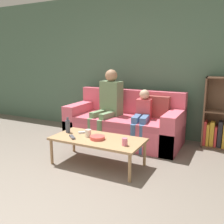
{
  "coord_description": "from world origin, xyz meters",
  "views": [
    {
      "loc": [
        1.67,
        -1.46,
        1.43
      ],
      "look_at": [
        0.02,
        1.83,
        0.63
      ],
      "focal_mm": 40.0,
      "sensor_mm": 36.0,
      "label": 1
    }
  ],
  "objects": [
    {
      "name": "snack_bowl",
      "position": [
        0.08,
        1.27,
        0.4
      ],
      "size": [
        0.2,
        0.2,
        0.05
      ],
      "color": "#DB4C47",
      "rests_on": "coffee_table"
    },
    {
      "name": "bookshelf",
      "position": [
        1.53,
        2.82,
        0.47
      ],
      "size": [
        0.72,
        0.28,
        1.15
      ],
      "color": "brown",
      "rests_on": "ground_plane"
    },
    {
      "name": "wall_back",
      "position": [
        0.0,
        2.97,
        1.3
      ],
      "size": [
        12.0,
        0.06,
        2.6
      ],
      "color": "#4C6B56",
      "rests_on": "ground_plane"
    },
    {
      "name": "ground_plane",
      "position": [
        0.0,
        0.0,
        0.0
      ],
      "size": [
        22.0,
        22.0,
        0.0
      ],
      "primitive_type": "plane",
      "color": "#70665B"
    },
    {
      "name": "cup_near",
      "position": [
        0.5,
        1.21,
        0.43
      ],
      "size": [
        0.07,
        0.07,
        0.09
      ],
      "color": "pink",
      "rests_on": "coffee_table"
    },
    {
      "name": "coffee_table",
      "position": [
        0.06,
        1.31,
        0.35
      ],
      "size": [
        1.24,
        0.6,
        0.38
      ],
      "color": "#A87F56",
      "rests_on": "ground_plane"
    },
    {
      "name": "tv_remote_1",
      "position": [
        -0.25,
        1.17,
        0.39
      ],
      "size": [
        0.16,
        0.15,
        0.02
      ],
      "rotation": [
        0.0,
        0.0,
        0.86
      ],
      "color": "#47474C",
      "rests_on": "coffee_table"
    },
    {
      "name": "couch",
      "position": [
        -0.02,
        2.39,
        0.3
      ],
      "size": [
        1.96,
        0.87,
        0.88
      ],
      "color": "#DB5B70",
      "rests_on": "ground_plane"
    },
    {
      "name": "bottle",
      "position": [
        -0.46,
        1.35,
        0.47
      ],
      "size": [
        0.07,
        0.07,
        0.22
      ],
      "color": "#424756",
      "rests_on": "coffee_table"
    },
    {
      "name": "cup_far",
      "position": [
        -0.08,
        1.31,
        0.43
      ],
      "size": [
        0.08,
        0.08,
        0.1
      ],
      "color": "silver",
      "rests_on": "coffee_table"
    },
    {
      "name": "person_adult",
      "position": [
        -0.29,
        2.31,
        0.72
      ],
      "size": [
        0.43,
        0.65,
        1.24
      ],
      "rotation": [
        0.0,
        0.0,
        -0.17
      ],
      "color": "#66845B",
      "rests_on": "ground_plane"
    },
    {
      "name": "tv_remote_0",
      "position": [
        -0.23,
        1.44,
        0.39
      ],
      "size": [
        0.15,
        0.16,
        0.02
      ],
      "rotation": [
        0.0,
        0.0,
        -0.76
      ],
      "color": "#B7B7BC",
      "rests_on": "coffee_table"
    },
    {
      "name": "person_child",
      "position": [
        0.35,
        2.25,
        0.54
      ],
      "size": [
        0.31,
        0.63,
        0.93
      ],
      "rotation": [
        0.0,
        0.0,
        0.14
      ],
      "color": "#476693",
      "rests_on": "ground_plane"
    }
  ]
}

